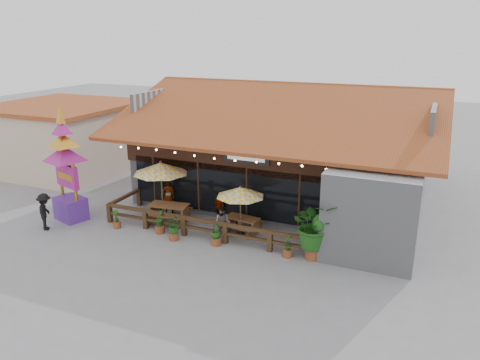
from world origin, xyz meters
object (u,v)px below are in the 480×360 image
at_px(umbrella_left, 161,168).
at_px(umbrella_right, 240,192).
at_px(picnic_table_right, 242,222).
at_px(thai_sign_tower, 65,157).
at_px(pedestrian, 45,212).
at_px(tropical_plant, 314,226).
at_px(picnic_table_left, 169,210).

xyz_separation_m(umbrella_left, umbrella_right, (4.25, -0.42, -0.47)).
relative_size(picnic_table_right, thai_sign_tower, 0.28).
relative_size(picnic_table_right, pedestrian, 0.95).
bearing_deg(picnic_table_right, tropical_plant, -19.22).
bearing_deg(umbrella_left, umbrella_right, -5.68).
relative_size(picnic_table_right, tropical_plant, 0.68).
bearing_deg(thai_sign_tower, umbrella_left, 26.67).
bearing_deg(tropical_plant, picnic_table_left, 171.96).
height_order(umbrella_right, tropical_plant, tropical_plant).
distance_m(thai_sign_tower, tropical_plant, 11.84).
bearing_deg(umbrella_right, umbrella_left, 174.32).
bearing_deg(thai_sign_tower, tropical_plant, 2.52).
distance_m(picnic_table_left, thai_sign_tower, 5.37).
bearing_deg(umbrella_right, tropical_plant, -15.99).
relative_size(umbrella_left, picnic_table_left, 1.40).
distance_m(picnic_table_left, picnic_table_right, 3.66).
height_order(umbrella_left, thai_sign_tower, thai_sign_tower).
height_order(thai_sign_tower, tropical_plant, thai_sign_tower).
bearing_deg(picnic_table_left, picnic_table_right, 3.44).
distance_m(umbrella_left, picnic_table_left, 2.00).
distance_m(picnic_table_left, pedestrian, 5.52).
xyz_separation_m(umbrella_right, thai_sign_tower, (-8.15, -1.53, 1.11)).
bearing_deg(umbrella_left, picnic_table_left, -35.06).
distance_m(umbrella_right, picnic_table_right, 1.51).
bearing_deg(umbrella_left, tropical_plant, -10.46).
relative_size(picnic_table_left, thai_sign_tower, 0.35).
xyz_separation_m(picnic_table_right, tropical_plant, (3.55, -1.24, 0.89)).
distance_m(picnic_table_left, tropical_plant, 7.31).
relative_size(thai_sign_tower, tropical_plant, 2.43).
distance_m(umbrella_right, pedestrian, 8.88).
bearing_deg(umbrella_right, pedestrian, -160.41).
xyz_separation_m(umbrella_left, tropical_plant, (7.81, -1.44, -1.08)).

